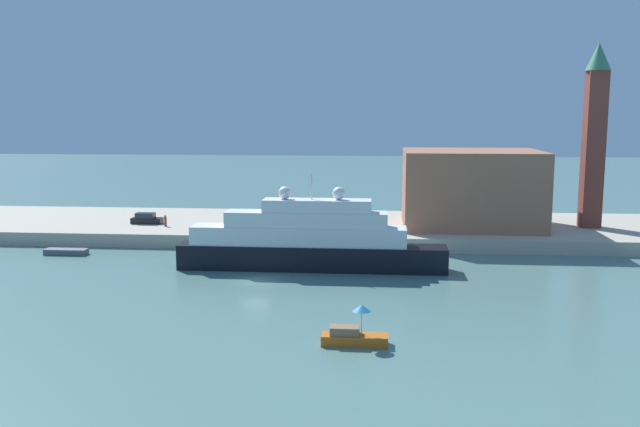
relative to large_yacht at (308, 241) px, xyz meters
The scene contains 10 objects.
ground 8.39m from the large_yacht, 126.88° to the right, with size 400.00×400.00×0.00m, color slate.
quay_dock 22.29m from the large_yacht, 102.17° to the left, with size 110.00×23.81×1.75m, color #B7AD99.
large_yacht is the anchor object (origin of this frame).
small_motorboat 25.11m from the large_yacht, 76.04° to the right, with size 4.95×1.52×3.10m.
work_barge 30.57m from the large_yacht, behind, with size 5.11×1.53×0.70m, color #595966.
harbor_building 28.78m from the large_yacht, 45.30° to the left, with size 18.13×14.43×10.25m, color #9E664C.
bell_tower 43.11m from the large_yacht, 30.01° to the left, with size 3.27×3.27×24.32m.
parked_car 30.49m from the large_yacht, 143.41° to the left, with size 4.23×1.63×1.51m.
person_figure 26.60m from the large_yacht, 142.64° to the left, with size 0.36×0.36×1.59m.
mooring_bollard 11.40m from the large_yacht, 77.86° to the left, with size 0.41×0.41×0.87m, color black.
Camera 1 is at (12.58, -67.07, 17.22)m, focal length 38.51 mm.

